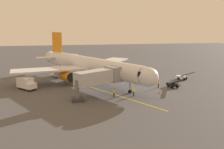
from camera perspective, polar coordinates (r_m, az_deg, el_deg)
ground_plane at (r=60.34m, az=-6.77°, el=-1.69°), size 220.00×220.00×0.00m
apron_lead_in_line at (r=54.51m, az=-4.41°, el=-3.06°), size 20.69×34.48×0.01m
airplane at (r=59.76m, az=-5.25°, el=2.13°), size 30.69×36.33×11.50m
jet_bridge at (r=47.78m, az=-2.46°, el=-0.49°), size 10.75×7.82×5.40m
ground_crew_marshaller at (r=47.21m, az=0.46°, el=-4.22°), size 0.46×0.36×1.71m
ground_crew_wing_walker at (r=55.31m, az=10.67°, el=-2.08°), size 0.46×0.46×1.71m
ground_crew_loader at (r=48.15m, az=5.00°, el=-3.95°), size 0.46×0.46×1.71m
belt_loader_near_nose at (r=56.07m, az=13.78°, el=-2.21°), size 2.05×4.72×2.32m
box_truck_portside at (r=55.75m, az=-19.14°, el=-1.89°), size 4.56×4.69×2.62m
belt_loader_starboard_side at (r=64.69m, az=15.83°, el=-0.50°), size 4.11×4.06×2.32m
box_truck_rear_apron at (r=67.08m, az=-12.60°, el=0.66°), size 3.08×4.95×2.62m
safety_cone_nose_left at (r=51.14m, az=10.96°, el=-3.91°), size 0.32×0.32×0.55m
safety_cone_nose_right at (r=48.93m, az=0.53°, el=-4.40°), size 0.32×0.32×0.55m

